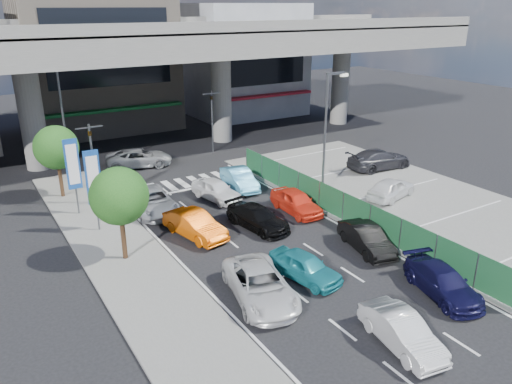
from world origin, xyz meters
TOP-DOWN VIEW (x-y plane):
  - ground at (0.00, 0.00)m, footprint 120.00×120.00m
  - parking_lot at (11.00, 2.00)m, footprint 12.00×28.00m
  - sidewalk_left at (-7.00, 4.00)m, footprint 4.00×30.00m
  - fence_run at (5.30, 1.00)m, footprint 0.16×22.00m
  - expressway at (0.00, 22.00)m, footprint 64.00×14.00m
  - building_center at (0.00, 32.97)m, footprint 14.00×10.90m
  - building_east at (16.00, 31.97)m, footprint 12.00×10.90m
  - traffic_light_left at (-6.20, 12.00)m, footprint 1.60×1.24m
  - traffic_light_right at (5.50, 19.00)m, footprint 1.60×1.24m
  - street_lamp_right at (7.17, 6.00)m, footprint 1.65×0.22m
  - street_lamp_left at (-6.33, 18.00)m, footprint 1.65×0.22m
  - signboard_near at (-7.20, 7.99)m, footprint 0.80×0.14m
  - signboard_far at (-7.60, 10.99)m, footprint 0.80×0.14m
  - tree_near at (-7.00, 4.00)m, footprint 2.80×2.80m
  - tree_far at (-7.80, 14.50)m, footprint 2.80×2.80m
  - hatch_white_back_mid at (-0.41, -7.87)m, footprint 1.92×4.01m
  - minivan_navy_back at (3.75, -6.33)m, footprint 2.76×4.56m
  - sedan_white_mid_left at (-3.17, -2.47)m, footprint 3.35×5.36m
  - taxi_teal_mid at (-0.54, -2.11)m, footprint 2.22×3.97m
  - hatch_black_mid_right at (3.89, -1.45)m, footprint 2.24×4.16m
  - taxi_orange_left at (-2.91, 4.62)m, footprint 2.31×4.40m
  - sedan_black_mid at (0.58, 3.79)m, footprint 2.42×4.51m
  - taxi_orange_right at (3.77, 4.50)m, footprint 1.76×4.10m
  - wagon_silver_front_left at (-3.63, 9.13)m, footprint 2.65×5.12m
  - sedan_white_front_mid at (0.62, 8.95)m, footprint 2.27×4.12m
  - kei_truck_front_right at (2.92, 9.95)m, footprint 2.06×4.36m
  - crossing_wagon_silver at (-1.26, 18.33)m, footprint 5.45×3.55m
  - parked_sedan_white at (10.29, 3.07)m, footprint 4.30×2.60m
  - parked_sedan_dgrey at (14.10, 8.02)m, footprint 5.33×2.48m
  - traffic_cone at (6.69, 4.10)m, footprint 0.48×0.48m

SIDE VIEW (x-z plane):
  - ground at x=0.00m, z-range 0.00..0.00m
  - parking_lot at x=11.00m, z-range 0.00..0.06m
  - sidewalk_left at x=-7.00m, z-range 0.00..0.12m
  - traffic_cone at x=6.69m, z-range 0.06..0.80m
  - minivan_navy_back at x=3.75m, z-range 0.00..1.24m
  - sedan_black_mid at x=0.58m, z-range 0.00..1.24m
  - hatch_white_back_mid at x=-0.41m, z-range 0.00..1.27m
  - taxi_teal_mid at x=-0.54m, z-range 0.00..1.28m
  - hatch_black_mid_right at x=3.89m, z-range 0.00..1.30m
  - sedan_white_front_mid at x=0.62m, z-range 0.00..1.33m
  - sedan_white_mid_left at x=-3.17m, z-range 0.00..1.38m
  - taxi_orange_left at x=-2.91m, z-range 0.00..1.38m
  - taxi_orange_right at x=3.77m, z-range 0.00..1.38m
  - wagon_silver_front_left at x=-3.63m, z-range 0.00..1.38m
  - kei_truck_front_right at x=2.92m, z-range 0.00..1.38m
  - crossing_wagon_silver at x=-1.26m, z-range 0.00..1.39m
  - parked_sedan_white at x=10.29m, z-range 0.06..1.43m
  - parked_sedan_dgrey at x=14.10m, z-range 0.06..1.57m
  - fence_run at x=5.30m, z-range 0.00..1.80m
  - signboard_near at x=-7.20m, z-range 0.71..5.41m
  - signboard_far at x=-7.60m, z-range 0.71..5.41m
  - tree_near at x=-7.00m, z-range 0.99..5.79m
  - tree_far at x=-7.80m, z-range 0.99..5.79m
  - traffic_light_left at x=-6.20m, z-range 1.34..6.54m
  - traffic_light_right at x=5.50m, z-range 1.34..6.54m
  - street_lamp_right at x=7.17m, z-range 0.77..8.77m
  - street_lamp_left at x=-6.33m, z-range 0.77..8.77m
  - building_east at x=16.00m, z-range -0.01..11.99m
  - building_center at x=0.00m, z-range -0.01..14.99m
  - expressway at x=0.00m, z-range 3.39..14.14m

